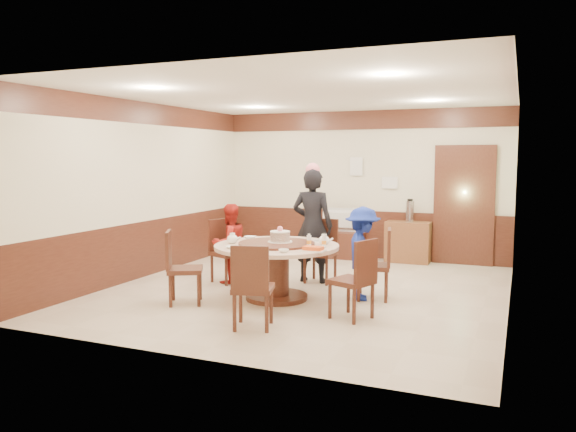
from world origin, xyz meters
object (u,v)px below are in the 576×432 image
at_px(person_blue, 363,253).
at_px(person_red, 230,243).
at_px(shrimp_platter, 313,249).
at_px(thermos, 410,211).
at_px(person_standing, 313,226).
at_px(tv_stand, 342,245).
at_px(side_cabinet, 408,242).
at_px(television, 342,220).
at_px(birthday_cake, 280,236).
at_px(banquet_table, 277,260).

bearing_deg(person_blue, person_red, 67.74).
bearing_deg(shrimp_platter, thermos, 82.09).
relative_size(person_standing, tv_stand, 2.06).
relative_size(person_standing, person_blue, 1.38).
bearing_deg(thermos, tv_stand, -178.66).
bearing_deg(shrimp_platter, person_blue, 60.32).
distance_m(shrimp_platter, side_cabinet, 3.77).
bearing_deg(person_standing, television, -86.77).
bearing_deg(person_standing, birthday_cake, 85.54).
bearing_deg(birthday_cake, person_red, 151.35).
height_order(person_standing, side_cabinet, person_standing).
bearing_deg(television, person_standing, 90.92).
bearing_deg(shrimp_platter, side_cabinet, 82.44).
height_order(banquet_table, television, television).
relative_size(person_blue, shrimp_platter, 4.21).
distance_m(person_standing, person_blue, 1.28).
height_order(banquet_table, person_standing, person_standing).
height_order(person_blue, side_cabinet, person_blue).
bearing_deg(thermos, birthday_cake, -108.66).
xyz_separation_m(person_red, person_blue, (2.16, -0.22, 0.02)).
bearing_deg(person_standing, tv_stand, -86.77).
distance_m(person_red, television, 2.88).
bearing_deg(birthday_cake, television, 92.63).
xyz_separation_m(birthday_cake, tv_stand, (-0.15, 3.32, -0.61)).
bearing_deg(banquet_table, person_standing, 86.27).
bearing_deg(television, thermos, 176.99).
xyz_separation_m(banquet_table, person_blue, (1.08, 0.44, 0.10)).
bearing_deg(tv_stand, person_standing, -84.73).
height_order(person_red, side_cabinet, person_red).
bearing_deg(side_cabinet, television, -178.64).
relative_size(shrimp_platter, television, 0.38).
bearing_deg(person_blue, tv_stand, 5.76).
bearing_deg(shrimp_platter, television, 101.74).
height_order(shrimp_platter, tv_stand, shrimp_platter).
height_order(person_standing, shrimp_platter, person_standing).
height_order(person_red, television, person_red).
distance_m(birthday_cake, shrimp_platter, 0.72).
bearing_deg(side_cabinet, person_red, -128.93).
relative_size(shrimp_platter, tv_stand, 0.35).
height_order(birthday_cake, shrimp_platter, birthday_cake).
distance_m(person_blue, birthday_cake, 1.14).
xyz_separation_m(birthday_cake, thermos, (1.13, 3.35, 0.08)).
distance_m(banquet_table, shrimp_platter, 0.76).
relative_size(tv_stand, television, 1.08).
distance_m(tv_stand, side_cabinet, 1.27).
xyz_separation_m(person_blue, birthday_cake, (-1.05, -0.39, 0.22)).
xyz_separation_m(person_red, birthday_cake, (1.11, -0.61, 0.25)).
distance_m(person_red, side_cabinet, 3.53).
distance_m(person_red, person_blue, 2.17).
distance_m(person_standing, television, 2.19).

